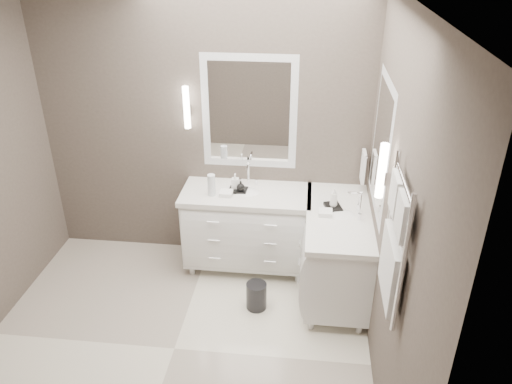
# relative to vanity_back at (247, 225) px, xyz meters

# --- Properties ---
(floor) EXTENTS (3.20, 3.00, 0.01)m
(floor) POSITION_rel_vanity_back_xyz_m (-0.45, -1.23, -0.49)
(floor) COLOR white
(floor) RESTS_ON ground
(ceiling) EXTENTS (3.20, 3.00, 0.01)m
(ceiling) POSITION_rel_vanity_back_xyz_m (-0.45, -1.23, 2.22)
(ceiling) COLOR white
(ceiling) RESTS_ON wall_back
(wall_back) EXTENTS (3.20, 0.01, 2.70)m
(wall_back) POSITION_rel_vanity_back_xyz_m (-0.45, 0.28, 0.86)
(wall_back) COLOR #514741
(wall_back) RESTS_ON floor
(wall_front) EXTENTS (3.20, 0.01, 2.70)m
(wall_front) POSITION_rel_vanity_back_xyz_m (-0.45, -2.73, 0.86)
(wall_front) COLOR #514741
(wall_front) RESTS_ON floor
(wall_right) EXTENTS (0.01, 3.00, 2.70)m
(wall_right) POSITION_rel_vanity_back_xyz_m (1.15, -1.23, 0.86)
(wall_right) COLOR #514741
(wall_right) RESTS_ON floor
(vanity_back) EXTENTS (1.24, 0.59, 0.97)m
(vanity_back) POSITION_rel_vanity_back_xyz_m (0.00, 0.00, 0.00)
(vanity_back) COLOR white
(vanity_back) RESTS_ON floor
(vanity_right) EXTENTS (0.59, 1.24, 0.97)m
(vanity_right) POSITION_rel_vanity_back_xyz_m (0.88, -0.33, 0.00)
(vanity_right) COLOR white
(vanity_right) RESTS_ON floor
(mirror_back) EXTENTS (0.90, 0.02, 1.10)m
(mirror_back) POSITION_rel_vanity_back_xyz_m (-0.00, 0.26, 1.06)
(mirror_back) COLOR white
(mirror_back) RESTS_ON wall_back
(mirror_right) EXTENTS (0.02, 0.90, 1.10)m
(mirror_right) POSITION_rel_vanity_back_xyz_m (1.14, -0.43, 1.06)
(mirror_right) COLOR white
(mirror_right) RESTS_ON wall_right
(sconce_back) EXTENTS (0.06, 0.06, 0.40)m
(sconce_back) POSITION_rel_vanity_back_xyz_m (-0.58, 0.20, 1.11)
(sconce_back) COLOR white
(sconce_back) RESTS_ON wall_back
(sconce_right) EXTENTS (0.06, 0.06, 0.40)m
(sconce_right) POSITION_rel_vanity_back_xyz_m (1.08, -1.01, 1.11)
(sconce_right) COLOR white
(sconce_right) RESTS_ON wall_right
(towel_bar_corner) EXTENTS (0.03, 0.22, 0.30)m
(towel_bar_corner) POSITION_rel_vanity_back_xyz_m (1.09, 0.13, 0.63)
(towel_bar_corner) COLOR white
(towel_bar_corner) RESTS_ON wall_right
(towel_ladder) EXTENTS (0.06, 0.58, 0.90)m
(towel_ladder) POSITION_rel_vanity_back_xyz_m (1.10, -1.63, 0.91)
(towel_ladder) COLOR white
(towel_ladder) RESTS_ON wall_right
(waste_bin) EXTENTS (0.24, 0.24, 0.26)m
(waste_bin) POSITION_rel_vanity_back_xyz_m (0.17, -0.64, -0.36)
(waste_bin) COLOR black
(waste_bin) RESTS_ON floor
(amenity_tray_back) EXTENTS (0.18, 0.14, 0.03)m
(amenity_tray_back) POSITION_rel_vanity_back_xyz_m (-0.08, 0.00, 0.38)
(amenity_tray_back) COLOR black
(amenity_tray_back) RESTS_ON vanity_back
(amenity_tray_right) EXTENTS (0.18, 0.21, 0.03)m
(amenity_tray_right) POSITION_rel_vanity_back_xyz_m (0.81, -0.23, 0.38)
(amenity_tray_right) COLOR black
(amenity_tray_right) RESTS_ON vanity_right
(water_bottle) EXTENTS (0.09, 0.09, 0.21)m
(water_bottle) POSITION_rel_vanity_back_xyz_m (-0.31, -0.09, 0.47)
(water_bottle) COLOR silver
(water_bottle) RESTS_ON vanity_back
(soap_bottle_a) EXTENTS (0.07, 0.07, 0.15)m
(soap_bottle_a) POSITION_rel_vanity_back_xyz_m (-0.11, 0.02, 0.46)
(soap_bottle_a) COLOR white
(soap_bottle_a) RESTS_ON amenity_tray_back
(soap_bottle_b) EXTENTS (0.10, 0.10, 0.10)m
(soap_bottle_b) POSITION_rel_vanity_back_xyz_m (-0.05, -0.03, 0.44)
(soap_bottle_b) COLOR black
(soap_bottle_b) RESTS_ON amenity_tray_back
(soap_bottle_c) EXTENTS (0.09, 0.09, 0.18)m
(soap_bottle_c) POSITION_rel_vanity_back_xyz_m (0.81, -0.23, 0.48)
(soap_bottle_c) COLOR white
(soap_bottle_c) RESTS_ON amenity_tray_right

